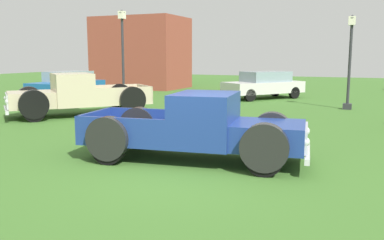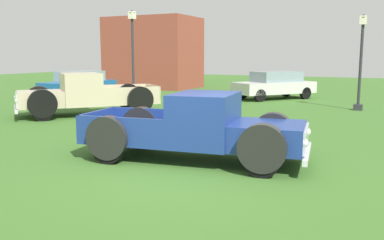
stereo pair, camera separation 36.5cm
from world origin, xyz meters
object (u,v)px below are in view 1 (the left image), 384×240
(pickup_truck_behind_left, at_px, (71,96))
(lamp_post_far, at_px, (123,55))
(pickup_truck_foreground, at_px, (208,129))
(lamp_post_near, at_px, (350,60))
(sedan_distant_a, at_px, (68,84))
(sedan_distant_b, at_px, (264,84))

(pickup_truck_behind_left, distance_m, lamp_post_far, 5.09)
(pickup_truck_foreground, relative_size, pickup_truck_behind_left, 0.97)
(pickup_truck_behind_left, relative_size, lamp_post_far, 1.17)
(lamp_post_near, bearing_deg, sedan_distant_a, -176.12)
(pickup_truck_foreground, bearing_deg, sedan_distant_b, 98.58)
(pickup_truck_behind_left, xyz_separation_m, lamp_post_far, (-0.70, 4.79, 1.57))
(sedan_distant_b, relative_size, lamp_post_near, 1.14)
(pickup_truck_behind_left, height_order, lamp_post_near, lamp_post_near)
(sedan_distant_b, relative_size, lamp_post_far, 1.02)
(sedan_distant_a, xyz_separation_m, sedan_distant_b, (9.85, 4.00, 0.00))
(lamp_post_near, bearing_deg, lamp_post_far, -171.47)
(pickup_truck_behind_left, distance_m, lamp_post_near, 11.59)
(pickup_truck_foreground, xyz_separation_m, pickup_truck_behind_left, (-7.29, 4.37, 0.06))
(pickup_truck_foreground, height_order, lamp_post_near, lamp_post_near)
(lamp_post_near, bearing_deg, pickup_truck_foreground, -102.25)
(sedan_distant_a, xyz_separation_m, lamp_post_far, (3.93, -0.58, 1.58))
(pickup_truck_foreground, distance_m, sedan_distant_b, 13.90)
(sedan_distant_a, bearing_deg, pickup_truck_behind_left, -49.21)
(pickup_truck_foreground, bearing_deg, pickup_truck_behind_left, 149.05)
(pickup_truck_foreground, xyz_separation_m, lamp_post_near, (2.33, 10.71, 1.38))
(sedan_distant_a, relative_size, lamp_post_far, 0.99)
(lamp_post_near, xyz_separation_m, lamp_post_far, (-10.31, -1.55, 0.25))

